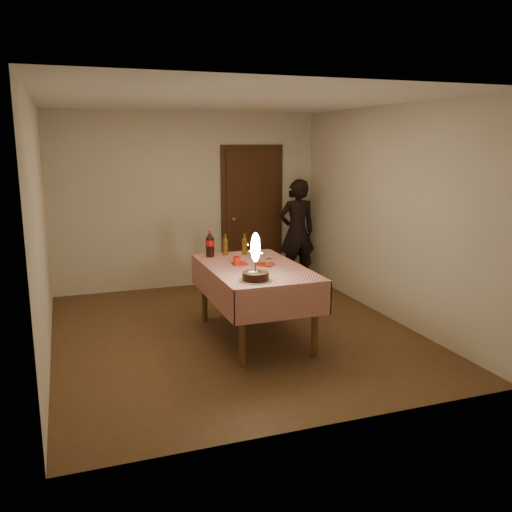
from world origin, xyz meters
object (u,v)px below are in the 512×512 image
object	(u,v)px
dining_table	(254,276)
clear_cup	(269,263)
amber_bottle_right	(256,245)
red_cup	(237,261)
amber_bottle_mid	(245,245)
photographer	(297,232)
birthday_cake	(256,268)
amber_bottle_left	(225,245)
cola_bottle	(210,244)
red_plate	(265,264)

from	to	relation	value
dining_table	clear_cup	xyz separation A→B (m)	(0.14, -0.08, 0.15)
amber_bottle_right	red_cup	bearing A→B (deg)	-129.36
amber_bottle_mid	photographer	bearing A→B (deg)	47.21
birthday_cake	amber_bottle_right	distance (m)	1.25
clear_cup	amber_bottle_mid	world-z (taller)	amber_bottle_mid
photographer	amber_bottle_left	bearing A→B (deg)	-138.40
amber_bottle_mid	photographer	xyz separation A→B (m)	(1.33, 1.44, -0.13)
red_cup	clear_cup	bearing A→B (deg)	-29.46
photographer	amber_bottle_mid	bearing A→B (deg)	-132.79
photographer	cola_bottle	bearing A→B (deg)	-141.03
red_plate	photographer	world-z (taller)	photographer
cola_bottle	photographer	distance (m)	2.27
clear_cup	amber_bottle_left	distance (m)	0.82
birthday_cake	amber_bottle_mid	distance (m)	1.26
red_plate	amber_bottle_left	world-z (taller)	amber_bottle_left
cola_bottle	amber_bottle_right	distance (m)	0.56
amber_bottle_right	amber_bottle_mid	xyz separation A→B (m)	(-0.13, 0.05, 0.00)
cola_bottle	amber_bottle_right	xyz separation A→B (m)	(0.56, -0.07, -0.03)
red_plate	red_cup	bearing A→B (deg)	169.59
cola_bottle	amber_bottle_left	xyz separation A→B (m)	(0.20, 0.04, -0.03)
red_cup	photographer	size ratio (longest dim) A/B	0.06
clear_cup	photographer	bearing A→B (deg)	59.07
red_plate	amber_bottle_left	xyz separation A→B (m)	(-0.27, 0.65, 0.11)
red_cup	amber_bottle_right	bearing A→B (deg)	50.64
birthday_cake	amber_bottle_left	xyz separation A→B (m)	(0.07, 1.28, -0.01)
amber_bottle_right	amber_bottle_mid	size ratio (longest dim) A/B	1.00
photographer	red_plate	bearing A→B (deg)	-122.33
amber_bottle_left	photographer	world-z (taller)	photographer
dining_table	birthday_cake	size ratio (longest dim) A/B	3.59
clear_cup	amber_bottle_left	size ratio (longest dim) A/B	0.35
dining_table	photographer	xyz separation A→B (m)	(1.43, 2.07, 0.10)
amber_bottle_right	photographer	world-z (taller)	photographer
clear_cup	cola_bottle	world-z (taller)	cola_bottle
red_cup	amber_bottle_right	size ratio (longest dim) A/B	0.39
amber_bottle_mid	amber_bottle_left	bearing A→B (deg)	166.68
red_cup	amber_bottle_right	world-z (taller)	amber_bottle_right
cola_bottle	amber_bottle_right	bearing A→B (deg)	-6.66
amber_bottle_right	amber_bottle_left	bearing A→B (deg)	163.96
clear_cup	amber_bottle_mid	xyz separation A→B (m)	(-0.04, 0.71, 0.07)
amber_bottle_right	amber_bottle_mid	distance (m)	0.14
amber_bottle_mid	clear_cup	bearing A→B (deg)	-86.67
red_cup	cola_bottle	xyz separation A→B (m)	(-0.16, 0.55, 0.10)
amber_bottle_right	birthday_cake	bearing A→B (deg)	-109.95
cola_bottle	amber_bottle_mid	distance (m)	0.43
dining_table	amber_bottle_right	size ratio (longest dim) A/B	6.75
birthday_cake	clear_cup	distance (m)	0.62
red_plate	cola_bottle	size ratio (longest dim) A/B	0.69
cola_bottle	red_plate	bearing A→B (deg)	-52.42
birthday_cake	photographer	distance (m)	3.13
red_cup	birthday_cake	bearing A→B (deg)	-92.24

